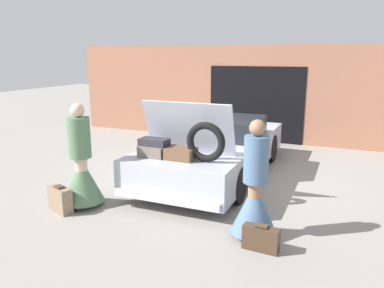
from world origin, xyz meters
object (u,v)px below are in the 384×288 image
(suitcase_beside_left_person, at_px, (60,200))
(car, at_px, (215,148))
(person_left, at_px, (82,171))
(suitcase_beside_right_person, at_px, (261,238))
(person_right, at_px, (255,197))

(suitcase_beside_left_person, bearing_deg, car, 60.53)
(person_left, relative_size, suitcase_beside_right_person, 3.59)
(suitcase_beside_left_person, bearing_deg, person_right, 6.85)
(person_left, relative_size, person_right, 1.04)
(car, bearing_deg, suitcase_beside_right_person, -59.89)
(suitcase_beside_left_person, height_order, suitcase_beside_right_person, suitcase_beside_left_person)
(person_right, xyz_separation_m, suitcase_beside_right_person, (0.18, -0.32, -0.43))
(suitcase_beside_left_person, distance_m, suitcase_beside_right_person, 3.30)
(car, xyz_separation_m, suitcase_beside_right_person, (1.66, -2.86, -0.40))
(car, height_order, person_left, person_left)
(car, relative_size, suitcase_beside_right_person, 9.81)
(person_left, distance_m, person_right, 2.95)
(suitcase_beside_right_person, bearing_deg, person_left, 174.35)
(person_left, xyz_separation_m, suitcase_beside_left_person, (-0.17, -0.37, -0.41))
(suitcase_beside_left_person, bearing_deg, person_left, 65.25)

